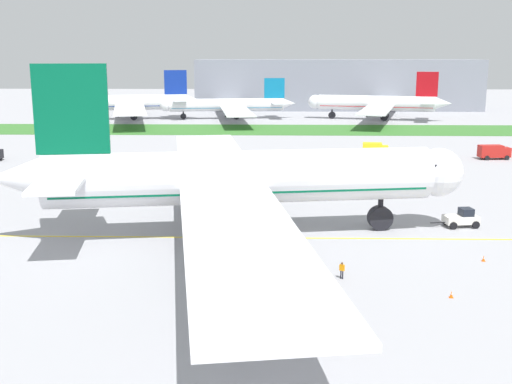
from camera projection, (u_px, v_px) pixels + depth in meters
The scene contains 16 objects.
ground_plane at pixel (207, 233), 73.83m from camera, with size 600.00×600.00×0.00m, color #9E9EA3.
apron_taxi_line at pixel (205, 237), 72.20m from camera, with size 280.00×0.36×0.01m, color yellow.
grass_median_strip at pixel (244, 130), 173.07m from camera, with size 320.00×24.00×0.10m, color #38722D.
airliner_foreground at pixel (235, 179), 71.85m from camera, with size 53.44×84.18×19.30m.
pushback_tug at pixel (462, 218), 76.46m from camera, with size 5.89×2.97×2.26m.
ground_crew_wingwalker_port at pixel (233, 223), 74.69m from camera, with size 0.56×0.26×1.61m.
ground_crew_marshaller_front at pixel (342, 269), 58.77m from camera, with size 0.48×0.43×1.61m.
ground_crew_wingwalker_starboard at pixel (357, 329), 45.70m from camera, with size 0.52×0.47×1.73m.
traffic_cone_near_nose at pixel (484, 259), 63.88m from camera, with size 0.36×0.36×0.58m.
traffic_cone_port_wing at pixel (451, 294), 54.38m from camera, with size 0.36×0.36×0.58m.
service_truck_fuel_bowser at pixel (494, 152), 124.90m from camera, with size 6.21×3.08×2.76m.
service_truck_catering_van at pixel (375, 150), 126.83m from camera, with size 5.15×2.80×2.95m.
parked_airliner_far_left at pixel (126, 103), 198.73m from camera, with size 46.64×75.13×15.11m.
parked_airliner_far_centre at pixel (229, 105), 200.87m from camera, with size 42.62×68.98×12.64m.
parked_airliner_far_right at pixel (378, 104), 197.44m from camera, with size 42.96×68.71×14.83m.
terminal_building at pixel (337, 85), 234.28m from camera, with size 102.60×20.00×18.00m, color gray.
Camera 1 is at (7.47, -70.95, 20.40)m, focal length 44.90 mm.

